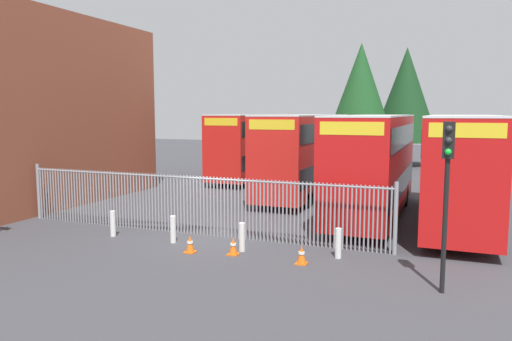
{
  "coord_description": "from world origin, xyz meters",
  "views": [
    {
      "loc": [
        7.84,
        -15.77,
        4.5
      ],
      "look_at": [
        0.0,
        4.0,
        2.0
      ],
      "focal_mm": 34.31,
      "sensor_mm": 36.0,
      "label": 1
    }
  ],
  "objects_px": {
    "traffic_cone_near_kerb": "(190,244)",
    "bollard_near_left": "(113,224)",
    "double_decker_bus_near_gate": "(374,161)",
    "bollard_center_front": "(173,229)",
    "bollard_near_right": "(242,237)",
    "bollard_far_right": "(338,243)",
    "traffic_cone_by_gate": "(233,246)",
    "double_decker_bus_far_back": "(305,151)",
    "traffic_cone_mid_forecourt": "(301,255)",
    "traffic_light_kerbside": "(447,175)",
    "double_decker_bus_behind_fence_left": "(461,165)",
    "double_decker_bus_behind_fence_right": "(255,143)"
  },
  "relations": [
    {
      "from": "double_decker_bus_behind_fence_right",
      "to": "traffic_cone_mid_forecourt",
      "type": "distance_m",
      "value": 19.55
    },
    {
      "from": "traffic_cone_mid_forecourt",
      "to": "traffic_cone_near_kerb",
      "type": "height_order",
      "value": "same"
    },
    {
      "from": "double_decker_bus_far_back",
      "to": "traffic_cone_by_gate",
      "type": "distance_m",
      "value": 12.04
    },
    {
      "from": "double_decker_bus_far_back",
      "to": "traffic_cone_near_kerb",
      "type": "bearing_deg",
      "value": -91.78
    },
    {
      "from": "bollard_near_left",
      "to": "double_decker_bus_near_gate",
      "type": "bearing_deg",
      "value": 40.92
    },
    {
      "from": "bollard_near_left",
      "to": "traffic_light_kerbside",
      "type": "bearing_deg",
      "value": -8.15
    },
    {
      "from": "double_decker_bus_behind_fence_left",
      "to": "traffic_cone_near_kerb",
      "type": "height_order",
      "value": "double_decker_bus_behind_fence_left"
    },
    {
      "from": "bollard_near_left",
      "to": "traffic_cone_by_gate",
      "type": "xyz_separation_m",
      "value": [
        5.07,
        -0.53,
        -0.19
      ]
    },
    {
      "from": "bollard_far_right",
      "to": "bollard_near_left",
      "type": "bearing_deg",
      "value": -177.52
    },
    {
      "from": "bollard_far_right",
      "to": "traffic_light_kerbside",
      "type": "height_order",
      "value": "traffic_light_kerbside"
    },
    {
      "from": "bollard_far_right",
      "to": "double_decker_bus_behind_fence_left",
      "type": "bearing_deg",
      "value": 60.61
    },
    {
      "from": "bollard_near_left",
      "to": "bollard_near_right",
      "type": "distance_m",
      "value": 5.17
    },
    {
      "from": "double_decker_bus_behind_fence_left",
      "to": "bollard_near_left",
      "type": "height_order",
      "value": "double_decker_bus_behind_fence_left"
    },
    {
      "from": "double_decker_bus_behind_fence_right",
      "to": "double_decker_bus_far_back",
      "type": "relative_size",
      "value": 1.0
    },
    {
      "from": "double_decker_bus_far_back",
      "to": "traffic_cone_near_kerb",
      "type": "xyz_separation_m",
      "value": [
        -0.38,
        -12.09,
        -2.13
      ]
    },
    {
      "from": "double_decker_bus_behind_fence_left",
      "to": "traffic_cone_by_gate",
      "type": "relative_size",
      "value": 18.32
    },
    {
      "from": "bollard_center_front",
      "to": "bollard_far_right",
      "type": "xyz_separation_m",
      "value": [
        5.75,
        0.31,
        0.0
      ]
    },
    {
      "from": "double_decker_bus_behind_fence_right",
      "to": "double_decker_bus_near_gate",
      "type": "bearing_deg",
      "value": -45.65
    },
    {
      "from": "double_decker_bus_behind_fence_left",
      "to": "double_decker_bus_behind_fence_right",
      "type": "relative_size",
      "value": 1.0
    },
    {
      "from": "double_decker_bus_behind_fence_left",
      "to": "bollard_near_left",
      "type": "relative_size",
      "value": 11.38
    },
    {
      "from": "double_decker_bus_far_back",
      "to": "traffic_cone_by_gate",
      "type": "bearing_deg",
      "value": -85.03
    },
    {
      "from": "double_decker_bus_far_back",
      "to": "traffic_cone_near_kerb",
      "type": "relative_size",
      "value": 18.32
    },
    {
      "from": "traffic_cone_near_kerb",
      "to": "bollard_near_left",
      "type": "bearing_deg",
      "value": 167.41
    },
    {
      "from": "bollard_far_right",
      "to": "traffic_cone_mid_forecourt",
      "type": "height_order",
      "value": "bollard_far_right"
    },
    {
      "from": "double_decker_bus_near_gate",
      "to": "bollard_center_front",
      "type": "bearing_deg",
      "value": -129.02
    },
    {
      "from": "bollard_far_right",
      "to": "traffic_cone_by_gate",
      "type": "distance_m",
      "value": 3.32
    },
    {
      "from": "double_decker_bus_far_back",
      "to": "traffic_light_kerbside",
      "type": "height_order",
      "value": "double_decker_bus_far_back"
    },
    {
      "from": "bollard_center_front",
      "to": "traffic_cone_by_gate",
      "type": "height_order",
      "value": "bollard_center_front"
    },
    {
      "from": "double_decker_bus_behind_fence_right",
      "to": "bollard_near_left",
      "type": "bearing_deg",
      "value": -86.26
    },
    {
      "from": "bollard_center_front",
      "to": "traffic_light_kerbside",
      "type": "distance_m",
      "value": 9.32
    },
    {
      "from": "double_decker_bus_behind_fence_left",
      "to": "traffic_cone_mid_forecourt",
      "type": "bearing_deg",
      "value": -121.27
    },
    {
      "from": "traffic_cone_by_gate",
      "to": "traffic_light_kerbside",
      "type": "xyz_separation_m",
      "value": [
        6.26,
        -1.09,
        2.7
      ]
    },
    {
      "from": "bollard_near_left",
      "to": "traffic_cone_mid_forecourt",
      "type": "xyz_separation_m",
      "value": [
        7.37,
        -0.65,
        -0.19
      ]
    },
    {
      "from": "bollard_near_right",
      "to": "bollard_far_right",
      "type": "xyz_separation_m",
      "value": [
        3.09,
        0.4,
        0.0
      ]
    },
    {
      "from": "double_decker_bus_behind_fence_left",
      "to": "bollard_center_front",
      "type": "xyz_separation_m",
      "value": [
        -9.3,
        -6.61,
        -1.95
      ]
    },
    {
      "from": "double_decker_bus_near_gate",
      "to": "bollard_near_right",
      "type": "relative_size",
      "value": 11.38
    },
    {
      "from": "traffic_light_kerbside",
      "to": "double_decker_bus_behind_fence_left",
      "type": "bearing_deg",
      "value": 86.67
    },
    {
      "from": "double_decker_bus_far_back",
      "to": "traffic_light_kerbside",
      "type": "bearing_deg",
      "value": -60.54
    },
    {
      "from": "traffic_cone_near_kerb",
      "to": "traffic_cone_mid_forecourt",
      "type": "bearing_deg",
      "value": 2.6
    },
    {
      "from": "bollard_near_left",
      "to": "traffic_cone_mid_forecourt",
      "type": "height_order",
      "value": "bollard_near_left"
    },
    {
      "from": "double_decker_bus_behind_fence_right",
      "to": "traffic_cone_by_gate",
      "type": "relative_size",
      "value": 18.32
    },
    {
      "from": "double_decker_bus_near_gate",
      "to": "double_decker_bus_behind_fence_left",
      "type": "height_order",
      "value": "same"
    },
    {
      "from": "traffic_cone_by_gate",
      "to": "traffic_cone_near_kerb",
      "type": "bearing_deg",
      "value": -168.32
    },
    {
      "from": "double_decker_bus_behind_fence_right",
      "to": "double_decker_bus_behind_fence_left",
      "type": "bearing_deg",
      "value": -38.26
    },
    {
      "from": "double_decker_bus_behind_fence_right",
      "to": "traffic_cone_near_kerb",
      "type": "height_order",
      "value": "double_decker_bus_behind_fence_right"
    },
    {
      "from": "double_decker_bus_behind_fence_left",
      "to": "bollard_center_front",
      "type": "bearing_deg",
      "value": -144.6
    },
    {
      "from": "bollard_center_front",
      "to": "traffic_cone_by_gate",
      "type": "xyz_separation_m",
      "value": [
        2.56,
        -0.58,
        -0.19
      ]
    },
    {
      "from": "traffic_light_kerbside",
      "to": "traffic_cone_near_kerb",
      "type": "bearing_deg",
      "value": 174.02
    },
    {
      "from": "double_decker_bus_behind_fence_left",
      "to": "traffic_light_kerbside",
      "type": "height_order",
      "value": "double_decker_bus_behind_fence_left"
    },
    {
      "from": "bollard_center_front",
      "to": "traffic_light_kerbside",
      "type": "relative_size",
      "value": 0.22
    }
  ]
}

